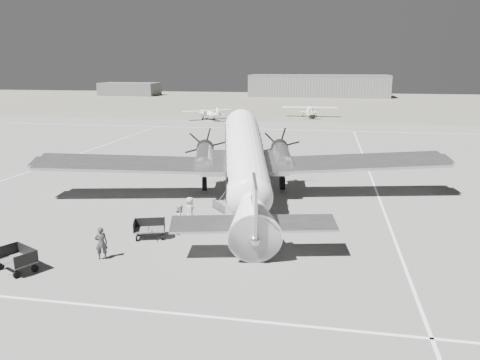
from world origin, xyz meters
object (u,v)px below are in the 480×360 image
Objects in this scene: baggage_cart_far at (17,260)px; passenger at (190,210)px; ground_crew at (101,243)px; ramp_agent at (181,219)px; light_plane_right at (310,111)px; light_plane_left at (209,114)px; dc3_airliner at (245,164)px; baggage_cart_near at (150,229)px; shed_secondary at (130,89)px; hangar_main at (318,86)px.

baggage_cart_far is 9.88m from passenger.
ramp_agent is (2.69, 4.21, 0.02)m from ground_crew.
light_plane_left is at bearing -156.33° from light_plane_right.
baggage_cart_near is at bearing -131.77° from dc3_airliner.
ground_crew is 6.52m from passenger.
ramp_agent is (12.65, -56.02, -0.10)m from light_plane_left.
baggage_cart_far is (6.77, -62.22, -0.41)m from light_plane_left.
baggage_cart_far is 3.77m from ground_crew.
shed_secondary is 128.06m from dc3_airliner.
ground_crew is (-5.29, -10.42, -2.02)m from dc3_airliner.
ground_crew is (-7.44, -129.66, -2.47)m from hangar_main.
passenger is (2.71, 5.93, -0.01)m from ground_crew.
shed_secondary is (-60.00, -5.00, -1.30)m from hangar_main.
hangar_main is 24.72× the size of ramp_agent.
shed_secondary is 77.24m from light_plane_left.
shed_secondary is 130.97m from passenger.
dc3_airliner is at bearing -113.10° from light_plane_left.
light_plane_right is at bearing 67.01° from baggage_cart_near.
shed_secondary reaches higher than light_plane_right.
ground_crew is 1.02× the size of passenger.
baggage_cart_far is (-10.63, -131.65, -2.76)m from hangar_main.
light_plane_left is (42.60, -64.43, -1.05)m from shed_secondary.
light_plane_right is 63.96m from ramp_agent.
light_plane_right is at bearing -90.14° from hangar_main.
shed_secondary is 132.52m from ramp_agent.
dc3_airliner reaches higher than baggage_cart_near.
ramp_agent is at bearing -92.17° from hangar_main.
shed_secondary is 10.10× the size of baggage_cart_near.
passenger is at bearing -92.19° from hangar_main.
ramp_agent is 1.04× the size of passenger.
hangar_main is 132.10m from baggage_cart_far.
hangar_main reaches higher than light_plane_right.
baggage_cart_near is 1.08× the size of ground_crew.
ground_crew is at bearing -67.14° from shed_secondary.
dc3_airliner reaches higher than shed_secondary.
light_plane_right is 70.77m from baggage_cart_far.
light_plane_left is 4.78× the size of baggage_cart_far.
ramp_agent is 1.72m from passenger.
light_plane_left is 62.59m from baggage_cart_far.
baggage_cart_near is (-6.21, -126.49, -2.80)m from hangar_main.
hangar_main reaches higher than shed_secondary.
ground_crew is at bearing 150.22° from ramp_agent.
dc3_airliner reaches higher than ground_crew.
passenger is at bearing -94.80° from light_plane_right.
ground_crew is 5.00m from ramp_agent.
ramp_agent is (5.88, 6.20, 0.31)m from baggage_cart_far.
dc3_airliner is 57.65m from light_plane_right.
baggage_cart_far is at bearing 118.58° from passenger.
baggage_cart_far is at bearing -136.86° from dc3_airliner.
ramp_agent is at bearing -125.27° from dc3_airliner.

